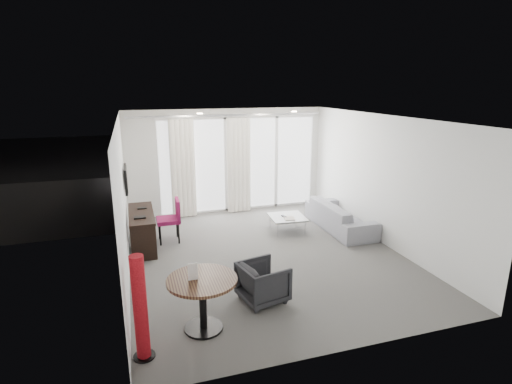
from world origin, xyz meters
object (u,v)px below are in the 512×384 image
object	(u,v)px
round_table	(203,304)
coffee_table	(287,224)
sofa	(340,216)
rattan_chair_a	(241,178)
desk	(142,230)
desk_chair	(168,221)
rattan_chair_b	(292,179)
red_lamp	(140,308)
tub_armchair	(263,282)

from	to	relation	value
round_table	coffee_table	world-z (taller)	round_table
sofa	rattan_chair_a	size ratio (longest dim) A/B	2.49
desk	desk_chair	xyz separation A→B (m)	(0.53, 0.13, 0.09)
desk	sofa	bearing A→B (deg)	-3.45
rattan_chair_a	desk	bearing A→B (deg)	-118.02
desk	round_table	distance (m)	3.23
rattan_chair_a	rattan_chair_b	distance (m)	1.57
red_lamp	rattan_chair_b	size ratio (longest dim) A/B	1.53
coffee_table	rattan_chair_b	xyz separation A→B (m)	(1.35, 2.97, 0.26)
desk	red_lamp	bearing A→B (deg)	-92.09
round_table	rattan_chair_b	world-z (taller)	rattan_chair_b
coffee_table	rattan_chair_b	world-z (taller)	rattan_chair_b
desk_chair	coffee_table	distance (m)	2.60
tub_armchair	rattan_chair_a	world-z (taller)	rattan_chair_a
red_lamp	sofa	distance (m)	5.50
rattan_chair_a	round_table	bearing A→B (deg)	-97.06
desk_chair	sofa	distance (m)	3.79
round_table	rattan_chair_b	xyz separation A→B (m)	(3.80, 6.09, 0.06)
coffee_table	red_lamp	bearing A→B (deg)	-132.98
desk_chair	red_lamp	distance (m)	3.71
desk_chair	red_lamp	size ratio (longest dim) A/B	0.69
red_lamp	rattan_chair_a	bearing A→B (deg)	66.00
desk_chair	round_table	size ratio (longest dim) A/B	0.98
coffee_table	rattan_chair_b	distance (m)	3.28
desk	rattan_chair_b	xyz separation A→B (m)	(4.46, 2.93, 0.07)
desk	desk_chair	size ratio (longest dim) A/B	1.69
round_table	rattan_chair_b	size ratio (longest dim) A/B	1.07
rattan_chair_b	coffee_table	bearing A→B (deg)	-96.26
coffee_table	rattan_chair_a	distance (m)	3.61
rattan_chair_a	rattan_chair_b	bearing A→B (deg)	-11.27
rattan_chair_b	desk_chair	bearing A→B (deg)	-126.35
round_table	tub_armchair	size ratio (longest dim) A/B	1.40
rattan_chair_a	rattan_chair_b	size ratio (longest dim) A/B	0.96
coffee_table	rattan_chair_b	bearing A→B (deg)	65.54
round_table	rattan_chair_a	world-z (taller)	rattan_chair_a
coffee_table	sofa	world-z (taller)	sofa
red_lamp	sofa	size ratio (longest dim) A/B	0.64
red_lamp	coffee_table	distance (m)	4.77
rattan_chair_b	rattan_chair_a	bearing A→B (deg)	174.62
tub_armchair	round_table	bearing A→B (deg)	102.52
desk	sofa	xyz separation A→B (m)	(4.30, -0.26, -0.06)
rattan_chair_a	rattan_chair_b	xyz separation A→B (m)	(1.44, -0.63, 0.02)
tub_armchair	rattan_chair_b	xyz separation A→B (m)	(2.81, 5.63, 0.13)
tub_armchair	rattan_chair_b	distance (m)	6.29
tub_armchair	desk	bearing A→B (deg)	18.92
desk	red_lamp	xyz separation A→B (m)	(-0.13, -3.51, 0.30)
coffee_table	rattan_chair_a	size ratio (longest dim) A/B	0.91
rattan_chair_a	tub_armchair	bearing A→B (deg)	-90.06
coffee_table	round_table	bearing A→B (deg)	-128.11
desk_chair	coffee_table	bearing A→B (deg)	-2.81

